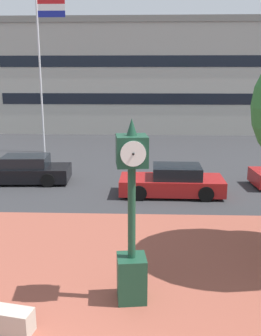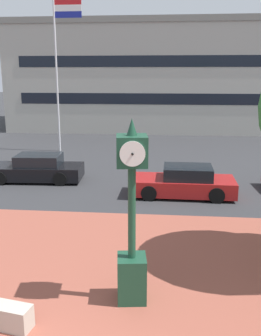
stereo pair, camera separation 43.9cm
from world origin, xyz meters
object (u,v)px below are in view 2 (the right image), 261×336
object	(u,v)px
car_street_near	(36,169)
car_street_distant	(183,183)
flagpole_primary	(59,60)
street_clock	(132,228)
civic_building	(189,76)

from	to	relation	value
car_street_near	car_street_distant	bearing A→B (deg)	-106.59
flagpole_primary	street_clock	bearing A→B (deg)	-69.83
street_clock	car_street_distant	world-z (taller)	street_clock
car_street_distant	flagpole_primary	distance (m)	12.83
car_street_near	car_street_distant	size ratio (longest dim) A/B	1.05
car_street_near	car_street_distant	distance (m)	7.17
car_street_near	civic_building	distance (m)	22.75
flagpole_primary	civic_building	size ratio (longest dim) A/B	0.30
flagpole_primary	civic_building	xyz separation A→B (m)	(8.87, 13.60, -1.13)
street_clock	flagpole_primary	size ratio (longest dim) A/B	0.43
car_street_distant	civic_building	distance (m)	22.90
car_street_distant	civic_building	xyz separation A→B (m)	(1.27, 22.48, 4.18)
civic_building	car_street_near	bearing A→B (deg)	-111.63
car_street_near	civic_building	bearing A→B (deg)	-24.62
car_street_distant	street_clock	bearing A→B (deg)	170.19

